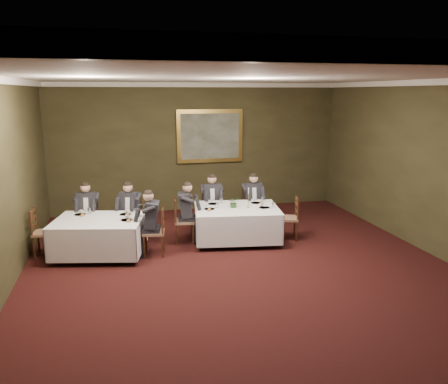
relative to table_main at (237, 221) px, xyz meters
name	(u,v)px	position (x,y,z in m)	size (l,w,h in m)	color
ground	(248,279)	(-0.34, -2.06, -0.45)	(10.00, 10.00, 0.00)	black
ceiling	(251,76)	(-0.34, -2.06, 3.05)	(8.00, 10.00, 0.10)	silver
back_wall	(198,147)	(-0.34, 2.94, 1.30)	(8.00, 0.10, 3.50)	#302C18
crown_molding	(251,80)	(-0.34, -2.06, 2.99)	(8.00, 10.00, 0.12)	white
table_main	(237,221)	(0.00, 0.00, 0.00)	(2.03, 1.65, 0.67)	black
table_second	(99,234)	(-2.94, -0.23, 0.00)	(2.00, 1.68, 0.67)	black
chair_main_backleft	(212,217)	(-0.36, 1.01, -0.17)	(0.46, 0.44, 1.00)	brown
diner_main_backleft	(212,208)	(-0.36, 1.00, 0.06)	(0.43, 0.50, 1.35)	black
chair_main_backright	(252,216)	(0.63, 0.87, -0.17)	(0.45, 0.43, 1.00)	brown
diner_main_backright	(252,207)	(0.63, 0.86, 0.06)	(0.43, 0.49, 1.35)	black
chair_main_endleft	(184,230)	(-1.16, 0.17, -0.17)	(0.47, 0.48, 1.00)	brown
diner_main_endleft	(184,220)	(-1.15, 0.16, 0.06)	(0.52, 0.45, 1.35)	black
chair_main_endright	(288,227)	(1.16, -0.17, -0.17)	(0.52, 0.54, 1.00)	brown
chair_sec_backleft	(89,229)	(-3.20, 0.75, -0.17)	(0.48, 0.46, 1.00)	brown
diner_sec_backleft	(88,219)	(-3.21, 0.74, 0.06)	(0.45, 0.52, 1.35)	black
chair_sec_backright	(131,228)	(-2.28, 0.55, -0.17)	(0.57, 0.56, 1.00)	brown
diner_sec_backright	(131,219)	(-2.29, 0.54, 0.06)	(0.56, 0.60, 1.35)	black
chair_sec_endright	(155,242)	(-1.85, -0.46, -0.17)	(0.48, 0.50, 1.00)	brown
diner_sec_endright	(154,231)	(-1.86, -0.46, 0.06)	(0.54, 0.47, 1.35)	black
chair_sec_endleft	(45,242)	(-4.02, 0.01, -0.17)	(0.45, 0.47, 1.00)	brown
centerpiece	(234,202)	(-0.06, 0.02, 0.45)	(0.24, 0.20, 0.26)	#2D5926
candlestick	(248,200)	(0.24, -0.07, 0.49)	(0.07, 0.07, 0.47)	#AD8D34
place_setting_table_main	(215,202)	(-0.38, 0.48, 0.35)	(0.33, 0.31, 0.14)	white
place_setting_table_second	(83,212)	(-3.27, 0.26, 0.35)	(0.33, 0.31, 0.14)	white
painting	(210,136)	(0.00, 2.88, 1.61)	(1.85, 0.09, 1.46)	gold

